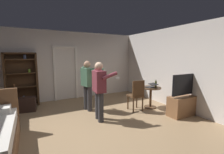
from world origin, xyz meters
TOP-DOWN VIEW (x-y plane):
  - ground_plane at (0.00, 0.00)m, footprint 6.67×6.67m
  - wall_back at (0.00, 2.90)m, footprint 6.31×0.12m
  - wall_right at (3.09, 0.00)m, footprint 0.12×5.92m
  - doorway_frame at (0.06, 2.82)m, footprint 0.93×0.08m
  - bookshelf at (-1.46, 2.67)m, footprint 1.00×0.32m
  - tv_flatscreen at (2.73, -0.54)m, footprint 1.03×0.40m
  - side_table at (2.34, 0.44)m, footprint 0.68×0.68m
  - laptop at (2.32, 0.40)m, footprint 0.37×0.38m
  - bottle_on_table at (2.48, 0.36)m, footprint 0.06×0.06m
  - wooden_chair at (1.72, 0.41)m, footprint 0.45×0.45m
  - person_blue_shirt at (0.40, 0.30)m, footprint 0.59×0.62m
  - person_striped_shirt at (0.39, 1.21)m, footprint 0.74×0.57m
  - suitcase_dark at (-1.40, 1.99)m, footprint 0.64×0.36m

SIDE VIEW (x-z plane):
  - ground_plane at x=0.00m, z-range 0.00..0.00m
  - suitcase_dark at x=-1.40m, z-range 0.00..0.46m
  - tv_flatscreen at x=2.73m, z-range -0.24..0.99m
  - side_table at x=2.34m, z-range 0.13..0.83m
  - wooden_chair at x=1.72m, z-range 0.05..1.04m
  - laptop at x=2.32m, z-range 0.68..0.83m
  - bottle_on_table at x=2.48m, z-range 0.68..0.93m
  - person_striped_shirt at x=0.39m, z-range 0.11..1.70m
  - person_blue_shirt at x=0.40m, z-range 0.12..1.70m
  - bookshelf at x=-1.46m, z-range 0.08..1.93m
  - doorway_frame at x=0.06m, z-range 0.16..2.29m
  - wall_back at x=0.00m, z-range 0.00..2.69m
  - wall_right at x=3.09m, z-range 0.00..2.69m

